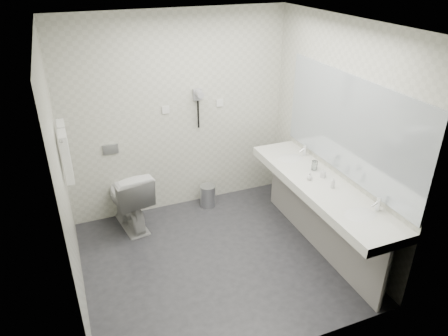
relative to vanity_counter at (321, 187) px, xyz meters
name	(u,v)px	position (x,y,z in m)	size (l,w,h in m)	color
floor	(216,260)	(-1.12, 0.20, -0.80)	(2.80, 2.80, 0.00)	#28272D
ceiling	(214,24)	(-1.12, 0.20, 1.70)	(2.80, 2.80, 0.00)	silver
wall_back	(178,116)	(-1.12, 1.50, 0.45)	(2.80, 2.80, 0.00)	beige
wall_front	(280,233)	(-1.12, -1.10, 0.45)	(2.80, 2.80, 0.00)	beige
wall_left	(63,186)	(-2.52, 0.20, 0.45)	(2.60, 2.60, 0.00)	beige
wall_right	(336,138)	(0.27, 0.20, 0.45)	(2.60, 2.60, 0.00)	beige
vanity_counter	(321,187)	(0.00, 0.00, 0.00)	(0.55, 2.20, 0.10)	silver
vanity_panel	(318,220)	(0.02, 0.00, -0.42)	(0.03, 2.15, 0.75)	gray
vanity_post_near	(385,279)	(0.05, -1.04, -0.42)	(0.06, 0.06, 0.75)	silver
vanity_post_far	(277,178)	(0.05, 1.04, -0.42)	(0.06, 0.06, 0.75)	silver
mirror	(349,127)	(0.26, 0.00, 0.65)	(0.02, 2.20, 1.05)	#B2BCC6
basin_near	(360,216)	(0.00, -0.65, 0.04)	(0.40, 0.31, 0.05)	silver
basin_far	(290,159)	(0.00, 0.65, 0.04)	(0.40, 0.31, 0.05)	silver
faucet_near	(378,204)	(0.19, -0.65, 0.12)	(0.04, 0.04, 0.15)	silver
faucet_far	(305,150)	(0.19, 0.65, 0.12)	(0.04, 0.04, 0.15)	silver
soap_bottle_a	(323,173)	(0.09, 0.10, 0.10)	(0.05, 0.05, 0.10)	silver
soap_bottle_b	(309,176)	(-0.08, 0.11, 0.09)	(0.06, 0.06, 0.08)	silver
soap_bottle_c	(333,183)	(0.05, -0.13, 0.11)	(0.04, 0.04, 0.12)	silver
glass_left	(315,166)	(0.11, 0.29, 0.10)	(0.06, 0.06, 0.10)	silver
glass_right	(314,165)	(0.09, 0.29, 0.11)	(0.06, 0.06, 0.11)	silver
toilet	(128,198)	(-1.87, 1.23, -0.40)	(0.44, 0.78, 0.79)	silver
flush_plate	(111,149)	(-1.98, 1.49, 0.15)	(0.18, 0.02, 0.12)	#B2B5BA
pedal_bin	(208,196)	(-0.83, 1.30, -0.66)	(0.20, 0.20, 0.29)	#B2B5BA
bin_lid	(208,186)	(-0.83, 1.30, -0.51)	(0.20, 0.20, 0.01)	#B2B5BA
towel_rail	(60,130)	(-2.47, 0.75, 0.75)	(0.02, 0.02, 0.62)	silver
towel_near	(66,157)	(-2.46, 0.61, 0.53)	(0.07, 0.24, 0.48)	white
towel_far	(64,145)	(-2.46, 0.89, 0.53)	(0.07, 0.24, 0.48)	white
dryer_cradle	(197,94)	(-0.88, 1.47, 0.70)	(0.10, 0.04, 0.14)	#939398
dryer_barrel	(199,94)	(-0.88, 1.40, 0.73)	(0.08, 0.08, 0.14)	#939398
dryer_cord	(198,114)	(-0.88, 1.46, 0.45)	(0.02, 0.02, 0.35)	black
switch_plate_a	(166,110)	(-1.27, 1.49, 0.55)	(0.09, 0.02, 0.09)	silver
switch_plate_b	(220,103)	(-0.57, 1.49, 0.55)	(0.09, 0.02, 0.09)	silver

